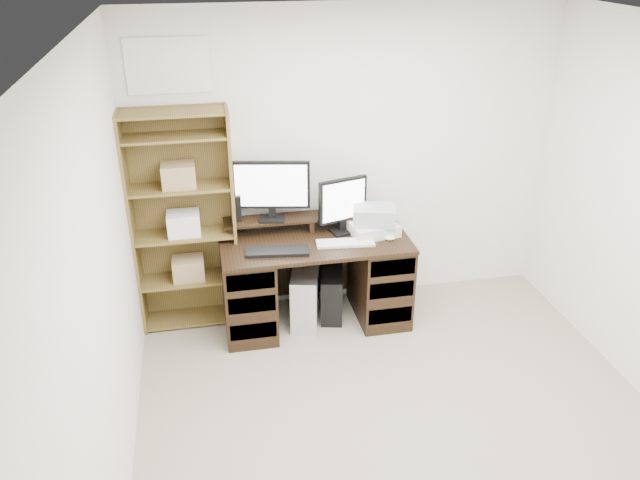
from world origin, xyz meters
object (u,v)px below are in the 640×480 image
object	(u,v)px
tower_silver	(305,295)
monitor_small	(343,203)
bookshelf	(183,220)
desk	(315,279)
printer	(374,229)
monitor_wide	(271,187)
tower_black	(332,294)

from	to	relation	value
tower_silver	monitor_small	bearing A→B (deg)	31.50
monitor_small	tower_silver	bearing A→B (deg)	-177.53
tower_silver	bookshelf	world-z (taller)	bookshelf
desk	bookshelf	xyz separation A→B (m)	(-1.01, 0.21, 0.53)
printer	tower_silver	distance (m)	0.80
desk	monitor_wide	distance (m)	0.84
monitor_wide	printer	distance (m)	0.89
monitor_wide	monitor_small	xyz separation A→B (m)	(0.56, -0.10, -0.14)
monitor_wide	bookshelf	world-z (taller)	bookshelf
monitor_wide	printer	xyz separation A→B (m)	(0.80, -0.19, -0.34)
printer	bookshelf	bearing A→B (deg)	164.52
desk	tower_silver	distance (m)	0.17
monitor_small	tower_black	xyz separation A→B (m)	(-0.10, -0.07, -0.79)
desk	printer	distance (m)	0.64
printer	tower_silver	bearing A→B (deg)	172.96
tower_silver	tower_black	bearing A→B (deg)	23.49
desk	tower_black	world-z (taller)	desk
monitor_wide	desk	bearing A→B (deg)	-22.93
monitor_wide	tower_black	size ratio (longest dim) A/B	1.38
monitor_wide	bookshelf	distance (m)	0.74
monitor_small	tower_black	world-z (taller)	monitor_small
desk	monitor_small	world-z (taller)	monitor_small
tower_black	monitor_small	bearing A→B (deg)	46.63
tower_silver	monitor_wide	bearing A→B (deg)	152.28
bookshelf	printer	bearing A→B (deg)	-7.56
monitor_small	tower_black	distance (m)	0.80
printer	tower_black	distance (m)	0.68
desk	monitor_wide	bearing A→B (deg)	146.02
desk	tower_silver	bearing A→B (deg)	176.06
desk	monitor_small	bearing A→B (deg)	23.72
bookshelf	tower_silver	bearing A→B (deg)	-12.61
tower_black	monitor_wide	bearing A→B (deg)	173.42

